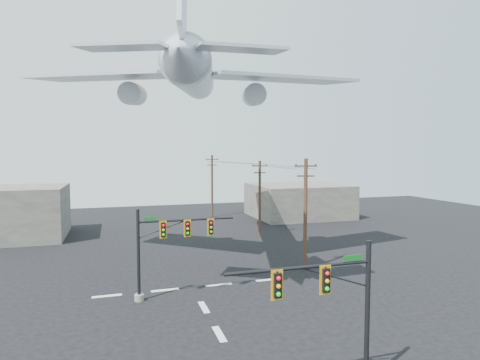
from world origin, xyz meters
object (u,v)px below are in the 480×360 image
object	(u,v)px
signal_mast_near	(339,311)
utility_pole_b	(260,197)
utility_pole_c	(212,185)
airliner	(194,76)
signal_mast_far	(164,247)
utility_pole_a	(305,212)

from	to	relation	value
signal_mast_near	utility_pole_b	xyz separation A→B (m)	(7.55, 30.16, 1.33)
utility_pole_b	signal_mast_near	bearing A→B (deg)	-89.54
utility_pole_c	airliner	bearing A→B (deg)	-94.57
utility_pole_c	airliner	distance (m)	27.18
signal_mast_far	airliner	xyz separation A→B (m)	(4.00, 9.65, 13.37)
utility_pole_a	airliner	world-z (taller)	airliner
signal_mast_far	utility_pole_c	bearing A→B (deg)	71.28
signal_mast_near	utility_pole_c	xyz separation A→B (m)	(5.49, 45.87, 1.64)
signal_mast_far	airliner	bearing A→B (deg)	67.49
signal_mast_far	utility_pole_c	xyz separation A→B (m)	(11.18, 33.01, 1.47)
airliner	utility_pole_a	bearing A→B (deg)	-114.13
signal_mast_near	signal_mast_far	size ratio (longest dim) A/B	0.97
signal_mast_near	utility_pole_a	size ratio (longest dim) A/B	0.70
signal_mast_far	utility_pole_b	world-z (taller)	utility_pole_b
utility_pole_a	airliner	distance (m)	15.85
signal_mast_near	utility_pole_a	world-z (taller)	utility_pole_a
signal_mast_far	signal_mast_near	bearing A→B (deg)	-66.12
signal_mast_far	utility_pole_a	world-z (taller)	utility_pole_a
utility_pole_a	utility_pole_b	world-z (taller)	utility_pole_a
signal_mast_near	airliner	bearing A→B (deg)	94.31
signal_mast_near	utility_pole_a	bearing A→B (deg)	68.03
airliner	signal_mast_far	bearing A→B (deg)	171.39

